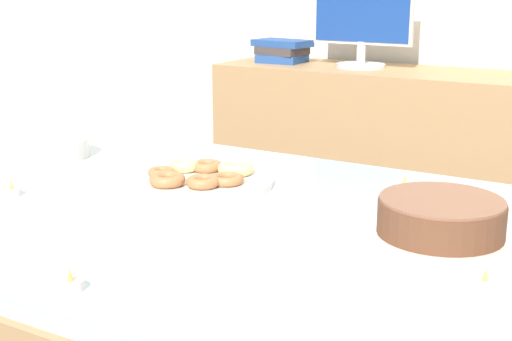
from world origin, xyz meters
name	(u,v)px	position (x,y,z in m)	size (l,w,h in m)	color
dining_table	(242,252)	(0.00, 0.00, 0.68)	(1.82, 1.06, 0.76)	silver
sideboard	(446,182)	(0.00, 1.57, 0.44)	(1.94, 0.44, 0.87)	tan
computer_monitor	(362,21)	(-0.38, 1.57, 1.06)	(0.42, 0.20, 0.38)	silver
book_stack	(282,51)	(-0.75, 1.57, 0.92)	(0.26, 0.18, 0.10)	#23478C
cake_chocolate_round	(441,221)	(0.39, 0.06, 0.80)	(0.29, 0.29, 0.08)	silver
pastry_platter	(199,178)	(-0.21, 0.15, 0.77)	(0.36, 0.36, 0.04)	silver
plate_stack	(50,148)	(-0.71, 0.16, 0.78)	(0.21, 0.21, 0.05)	silver
tealight_left_edge	(485,284)	(0.52, -0.12, 0.77)	(0.04, 0.04, 0.04)	silver
tealight_right_edge	(12,191)	(-0.52, -0.14, 0.77)	(0.04, 0.04, 0.04)	silver
tealight_centre	(71,284)	(-0.04, -0.44, 0.77)	(0.04, 0.04, 0.04)	silver
tealight_near_front	(404,185)	(0.23, 0.35, 0.77)	(0.04, 0.04, 0.04)	silver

